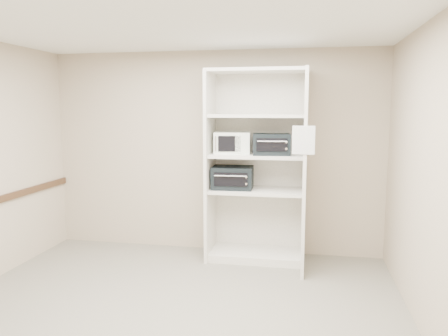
% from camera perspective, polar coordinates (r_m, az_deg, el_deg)
% --- Properties ---
extents(floor, '(4.50, 4.00, 0.01)m').
position_cam_1_polar(floor, '(4.40, -7.04, -18.43)').
color(floor, '#6A6559').
rests_on(floor, ground).
extents(ceiling, '(4.50, 4.00, 0.01)m').
position_cam_1_polar(ceiling, '(4.02, -7.72, 18.59)').
color(ceiling, white).
extents(wall_back, '(4.50, 0.02, 2.70)m').
position_cam_1_polar(wall_back, '(5.92, -1.35, 2.06)').
color(wall_back, tan).
rests_on(wall_back, ground).
extents(wall_front, '(4.50, 0.02, 2.70)m').
position_cam_1_polar(wall_front, '(2.23, -23.70, -8.33)').
color(wall_front, tan).
rests_on(wall_front, ground).
extents(wall_right, '(0.02, 4.00, 2.70)m').
position_cam_1_polar(wall_right, '(3.93, 25.58, -1.63)').
color(wall_right, tan).
rests_on(wall_right, ground).
extents(shelving_unit, '(1.24, 0.92, 2.42)m').
position_cam_1_polar(shelving_unit, '(5.55, 4.76, -0.63)').
color(shelving_unit, silver).
rests_on(shelving_unit, floor).
extents(microwave, '(0.49, 0.40, 0.27)m').
position_cam_1_polar(microwave, '(5.60, 1.07, 3.33)').
color(microwave, white).
rests_on(microwave, shelving_unit).
extents(toaster_oven_upper, '(0.49, 0.39, 0.26)m').
position_cam_1_polar(toaster_oven_upper, '(5.45, 6.21, 3.11)').
color(toaster_oven_upper, black).
rests_on(toaster_oven_upper, shelving_unit).
extents(toaster_oven_lower, '(0.53, 0.41, 0.28)m').
position_cam_1_polar(toaster_oven_lower, '(5.59, 1.14, -1.25)').
color(toaster_oven_lower, black).
rests_on(toaster_oven_lower, shelving_unit).
extents(paper_sign, '(0.24, 0.02, 0.31)m').
position_cam_1_polar(paper_sign, '(4.84, 10.35, 3.59)').
color(paper_sign, white).
rests_on(paper_sign, shelving_unit).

